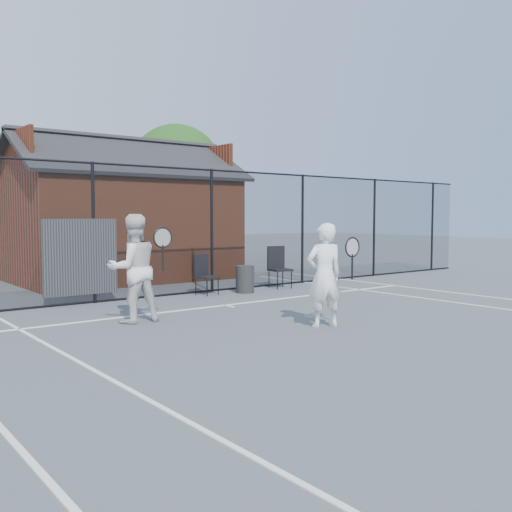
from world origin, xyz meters
TOP-DOWN VIEW (x-y plane):
  - ground at (0.00, 0.00)m, footprint 80.00×80.00m
  - court_lines at (0.00, -1.32)m, footprint 11.02×18.00m
  - fence at (-0.30, 5.00)m, footprint 22.04×3.00m
  - clubhouse at (0.50, 9.00)m, footprint 6.50×4.36m
  - tree_right at (5.50, 14.50)m, footprint 3.97×3.97m
  - player_front at (-0.02, 0.07)m, footprint 0.83×0.66m
  - player_back at (-2.33, 2.44)m, footprint 1.04×0.78m
  - chair_left at (0.58, 4.58)m, footprint 0.54×0.56m
  - chair_right at (2.76, 4.49)m, footprint 0.58×0.59m
  - waste_bin at (1.52, 4.34)m, footprint 0.50×0.50m

SIDE VIEW (x-z plane):
  - ground at x=0.00m, z-range 0.00..0.00m
  - court_lines at x=0.00m, z-range 0.00..0.01m
  - waste_bin at x=1.52m, z-range 0.00..0.66m
  - chair_left at x=0.58m, z-range 0.00..0.94m
  - chair_right at x=2.76m, z-range 0.00..1.05m
  - player_front at x=-0.02m, z-range 0.00..1.75m
  - player_back at x=-2.33m, z-range 0.00..1.89m
  - fence at x=-0.30m, z-range -0.05..2.95m
  - clubhouse at x=0.50m, z-range -0.49..3.70m
  - tree_right at x=5.50m, z-range 0.86..6.56m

